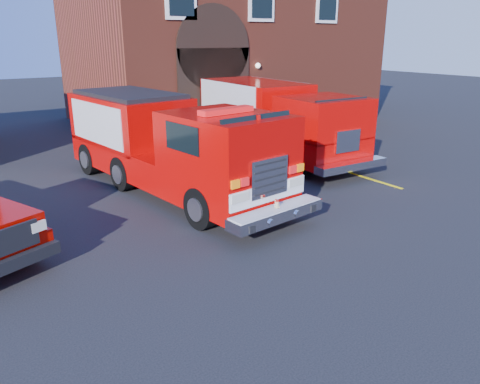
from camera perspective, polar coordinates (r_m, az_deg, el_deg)
ground at (r=11.36m, az=-3.40°, el=-4.65°), size 100.00×100.00×0.00m
parking_stripe_near at (r=16.09m, az=14.99°, el=1.73°), size 0.12×3.00×0.01m
parking_stripe_mid at (r=18.12m, az=7.90°, el=4.02°), size 0.12×3.00×0.01m
parking_stripe_far at (r=20.38m, az=2.28°, el=5.78°), size 0.12×3.00×0.01m
fire_station at (r=27.08m, az=-2.29°, el=17.95°), size 15.20×10.20×8.45m
fire_engine at (r=14.03m, az=-8.82°, el=5.84°), size 3.59×9.31×2.80m
secondary_truck at (r=18.34m, az=4.05°, el=9.10°), size 2.97×8.59×2.75m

